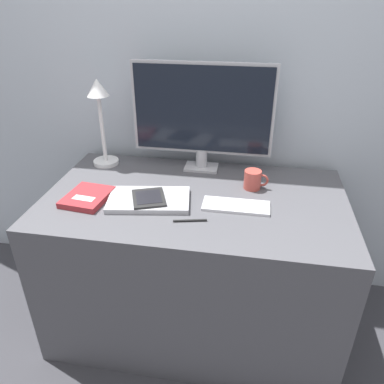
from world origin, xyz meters
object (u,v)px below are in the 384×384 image
Objects in this scene: desk_lamp at (100,111)px; pen at (190,221)px; laptop at (149,200)px; notebook at (87,197)px; monitor at (202,113)px; keyboard at (236,206)px; ereader at (149,198)px; coffee_mug at (253,180)px.

pen is (0.52, -0.46, -0.27)m from desk_lamp.
laptop is 0.26m from notebook.
monitor is at bearing 93.34° from pen.
pen is at bearing -30.81° from laptop.
keyboard is at bearing 3.17° from laptop.
notebook is (-0.63, -0.05, 0.01)m from keyboard.
desk_lamp is at bearing 132.69° from ereader.
coffee_mug reaches higher than laptop.
keyboard is at bearing 4.22° from notebook.
pen is (0.46, -0.09, -0.01)m from notebook.
coffee_mug reaches higher than notebook.
notebook is at bearing -137.38° from monitor.
notebook is 2.01× the size of coffee_mug.
keyboard is at bearing 39.24° from pen.
ereader is at bearing -113.32° from monitor.
ereader reaches higher than keyboard.
monitor is 0.49m from ereader.
laptop is 2.82× the size of pen.
coffee_mug is 0.39m from pen.
pen is (0.19, -0.11, -0.02)m from ereader.
laptop reaches higher than pen.
laptop is at bearing -46.61° from desk_lamp.
laptop is 0.86× the size of desk_lamp.
desk_lamp is (-0.69, 0.32, 0.27)m from keyboard.
desk_lamp is 3.29× the size of pen.
coffee_mug reaches higher than keyboard.
pen is (-0.23, -0.32, -0.04)m from coffee_mug.
coffee_mug reaches higher than pen.
ereader is 0.22m from pen.
ereader is at bearing 151.40° from pen.
monitor is 0.49m from keyboard.
desk_lamp reaches higher than coffee_mug.
desk_lamp is (-0.32, 0.35, 0.25)m from ereader.
desk_lamp reaches higher than ereader.
monitor is 3.02× the size of notebook.
keyboard is 0.63m from notebook.
notebook is at bearing -174.33° from laptop.
pen is at bearing -140.76° from keyboard.
pen is at bearing -41.43° from desk_lamp.
desk_lamp is at bearing -176.41° from monitor.
keyboard is 0.64× the size of desk_lamp.
laptop reaches higher than keyboard.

